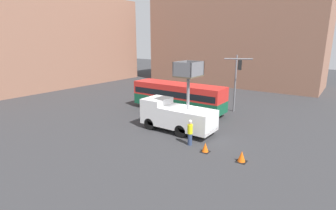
{
  "coord_description": "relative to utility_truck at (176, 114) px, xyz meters",
  "views": [
    {
      "loc": [
        -17.38,
        -10.71,
        7.49
      ],
      "look_at": [
        -0.08,
        1.57,
        2.11
      ],
      "focal_mm": 28.0,
      "sensor_mm": 36.0,
      "label": 1
    }
  ],
  "objects": [
    {
      "name": "ground_plane",
      "position": [
        0.08,
        -0.72,
        -1.44
      ],
      "size": [
        120.0,
        120.0,
        0.0
      ],
      "primitive_type": "plane",
      "color": "#333335"
    },
    {
      "name": "building_backdrop_far",
      "position": [
        0.08,
        29.12,
        5.7
      ],
      "size": [
        44.0,
        10.0,
        14.28
      ],
      "color": "#936651",
      "rests_on": "ground_plane"
    },
    {
      "name": "building_backdrop_side",
      "position": [
        26.25,
        5.85,
        6.09
      ],
      "size": [
        10.0,
        28.0,
        15.07
      ],
      "color": "#936651",
      "rests_on": "ground_plane"
    },
    {
      "name": "utility_truck",
      "position": [
        0.0,
        0.0,
        0.0
      ],
      "size": [
        2.32,
        6.23,
        5.81
      ],
      "color": "white",
      "rests_on": "ground_plane"
    },
    {
      "name": "city_bus",
      "position": [
        5.15,
        3.2,
        0.32
      ],
      "size": [
        2.56,
        10.07,
        2.97
      ],
      "rotation": [
        0.0,
        0.0,
        1.8
      ],
      "color": "#145638",
      "rests_on": "ground_plane"
    },
    {
      "name": "traffic_light_pole",
      "position": [
        7.77,
        -2.02,
        2.51
      ],
      "size": [
        2.7,
        2.45,
        5.9
      ],
      "color": "slate",
      "rests_on": "ground_plane"
    },
    {
      "name": "road_worker_near_truck",
      "position": [
        -1.92,
        -2.46,
        -0.48
      ],
      "size": [
        0.38,
        0.38,
        1.91
      ],
      "rotation": [
        0.0,
        0.0,
        5.53
      ],
      "color": "navy",
      "rests_on": "ground_plane"
    },
    {
      "name": "road_worker_directing",
      "position": [
        4.99,
        -0.91,
        -0.49
      ],
      "size": [
        0.38,
        0.38,
        1.89
      ],
      "rotation": [
        0.0,
        0.0,
        5.89
      ],
      "color": "navy",
      "rests_on": "ground_plane"
    },
    {
      "name": "traffic_cone_near_truck",
      "position": [
        -2.37,
        -6.48,
        -1.11
      ],
      "size": [
        0.62,
        0.62,
        0.71
      ],
      "color": "black",
      "rests_on": "ground_plane"
    },
    {
      "name": "traffic_cone_mid_road",
      "position": [
        -2.37,
        -3.94,
        -1.13
      ],
      "size": [
        0.58,
        0.58,
        0.66
      ],
      "color": "black",
      "rests_on": "ground_plane"
    }
  ]
}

